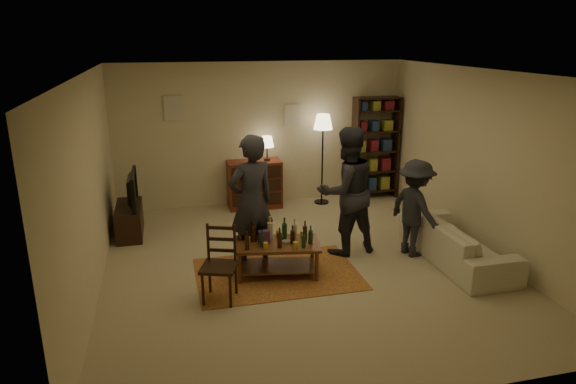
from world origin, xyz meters
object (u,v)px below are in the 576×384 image
object	(u,v)px
dresser	(255,183)
floor_lamp	(323,128)
person_by_sofa	(415,208)
person_left	(251,203)
tv_stand	(129,212)
bookshelf	(375,147)
coffee_table	(277,246)
person_right	(346,191)
sofa	(457,241)
dining_chair	(220,261)

from	to	relation	value
dresser	floor_lamp	size ratio (longest dim) A/B	0.78
dresser	person_by_sofa	bearing A→B (deg)	-55.43
dresser	person_left	size ratio (longest dim) A/B	0.71
tv_stand	bookshelf	size ratio (longest dim) A/B	0.52
coffee_table	floor_lamp	world-z (taller)	floor_lamp
tv_stand	person_right	xyz separation A→B (m)	(3.19, -1.50, 0.57)
dresser	sofa	world-z (taller)	dresser
coffee_table	sofa	size ratio (longest dim) A/B	0.59
dining_chair	person_by_sofa	size ratio (longest dim) A/B	0.66
coffee_table	person_left	bearing A→B (deg)	129.23
dresser	sofa	distance (m)	3.93
floor_lamp	person_left	size ratio (longest dim) A/B	0.91
coffee_table	dining_chair	xyz separation A→B (m)	(-0.83, -0.48, 0.09)
tv_stand	dresser	world-z (taller)	dresser
floor_lamp	person_right	size ratio (longest dim) A/B	0.91
tv_stand	person_left	bearing A→B (deg)	-43.67
dining_chair	person_left	xyz separation A→B (m)	(0.54, 0.82, 0.45)
floor_lamp	person_right	distance (m)	2.44
dining_chair	person_left	bearing A→B (deg)	76.29
bookshelf	person_right	xyz separation A→B (m)	(-1.50, -2.48, -0.08)
floor_lamp	person_right	world-z (taller)	person_right
bookshelf	floor_lamp	bearing A→B (deg)	-173.44
dining_chair	tv_stand	bearing A→B (deg)	135.42
person_left	person_by_sofa	xyz separation A→B (m)	(2.40, -0.17, -0.22)
dresser	person_right	distance (m)	2.63
sofa	person_by_sofa	size ratio (longest dim) A/B	1.43
person_by_sofa	person_left	bearing A→B (deg)	70.67
sofa	person_left	size ratio (longest dim) A/B	1.09
dresser	person_left	distance (m)	2.67
sofa	dining_chair	bearing A→B (deg)	94.78
person_right	dresser	bearing A→B (deg)	-79.41
sofa	coffee_table	bearing A→B (deg)	85.90
coffee_table	dining_chair	distance (m)	0.96
tv_stand	dining_chair	bearing A→B (deg)	-64.26
person_right	bookshelf	bearing A→B (deg)	-131.81
sofa	person_by_sofa	distance (m)	0.75
coffee_table	dresser	world-z (taller)	dresser
bookshelf	sofa	bearing A→B (deg)	-90.82
bookshelf	person_right	distance (m)	2.90
person_by_sofa	sofa	bearing A→B (deg)	-141.77
dining_chair	dresser	size ratio (longest dim) A/B	0.71
tv_stand	bookshelf	xyz separation A→B (m)	(4.69, 0.98, 0.65)
coffee_table	person_right	size ratio (longest dim) A/B	0.64
dresser	person_left	world-z (taller)	person_left
tv_stand	floor_lamp	bearing A→B (deg)	13.43
coffee_table	dining_chair	bearing A→B (deg)	-150.13
person_right	person_by_sofa	bearing A→B (deg)	150.32
sofa	person_right	distance (m)	1.74
coffee_table	tv_stand	distance (m)	2.86
tv_stand	bookshelf	bearing A→B (deg)	11.80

